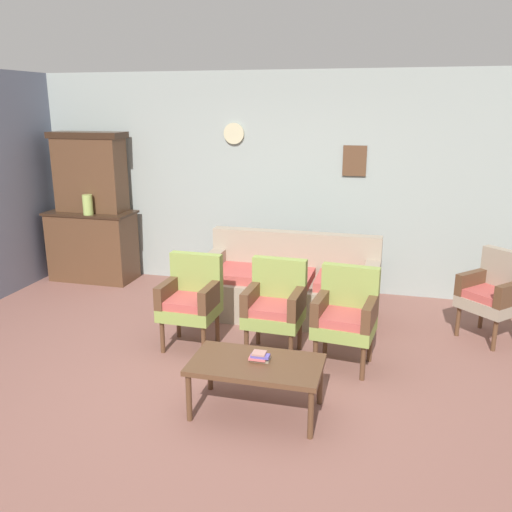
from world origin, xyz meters
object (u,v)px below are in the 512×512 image
(side_cabinet, at_px, (93,246))
(floral_couch, at_px, (290,287))
(armchair_row_middle, at_px, (275,304))
(armchair_by_doorway, at_px, (346,313))
(armchair_near_cabinet, at_px, (191,297))
(coffee_table, at_px, (256,368))
(book_stack_on_table, at_px, (260,357))
(vase_on_cabinet, at_px, (88,205))
(wingback_chair_by_fireplace, at_px, (495,291))

(side_cabinet, bearing_deg, floral_couch, -12.56)
(armchair_row_middle, relative_size, armchair_by_doorway, 1.00)
(armchair_near_cabinet, relative_size, coffee_table, 0.90)
(armchair_by_doorway, xyz_separation_m, book_stack_on_table, (-0.56, -0.95, -0.04))
(book_stack_on_table, bearing_deg, floral_couch, 94.36)
(vase_on_cabinet, height_order, armchair_near_cabinet, vase_on_cabinet)
(book_stack_on_table, bearing_deg, side_cabinet, 138.36)
(armchair_by_doorway, xyz_separation_m, coffee_table, (-0.58, -0.97, -0.12))
(side_cabinet, bearing_deg, armchair_near_cabinet, -38.97)
(wingback_chair_by_fireplace, xyz_separation_m, book_stack_on_table, (-1.95, -1.91, -0.04))
(side_cabinet, bearing_deg, armchair_row_middle, -29.43)
(floral_couch, bearing_deg, armchair_by_doorway, -56.31)
(side_cabinet, bearing_deg, coffee_table, -42.12)
(side_cabinet, relative_size, coffee_table, 1.16)
(vase_on_cabinet, xyz_separation_m, book_stack_on_table, (2.89, -2.47, -0.61))
(armchair_row_middle, bearing_deg, book_stack_on_table, -84.19)
(wingback_chair_by_fireplace, bearing_deg, book_stack_on_table, -135.59)
(floral_couch, bearing_deg, side_cabinet, 167.44)
(vase_on_cabinet, distance_m, book_stack_on_table, 3.85)
(side_cabinet, relative_size, armchair_row_middle, 1.28)
(armchair_row_middle, bearing_deg, side_cabinet, 150.57)
(vase_on_cabinet, xyz_separation_m, wingback_chair_by_fireplace, (4.84, -0.57, -0.56))
(vase_on_cabinet, distance_m, coffee_table, 3.87)
(armchair_near_cabinet, distance_m, coffee_table, 1.37)
(side_cabinet, distance_m, armchair_near_cabinet, 2.63)
(armchair_near_cabinet, bearing_deg, side_cabinet, 141.03)
(vase_on_cabinet, distance_m, floral_couch, 2.87)
(armchair_near_cabinet, height_order, wingback_chair_by_fireplace, same)
(armchair_row_middle, height_order, wingback_chair_by_fireplace, same)
(armchair_row_middle, xyz_separation_m, wingback_chair_by_fireplace, (2.05, 0.88, 0.00))
(side_cabinet, relative_size, wingback_chair_by_fireplace, 1.28)
(armchair_near_cabinet, height_order, armchair_row_middle, same)
(armchair_near_cabinet, distance_m, armchair_row_middle, 0.83)
(armchair_row_middle, relative_size, coffee_table, 0.90)
(floral_couch, distance_m, armchair_by_doorway, 1.30)
(wingback_chair_by_fireplace, relative_size, book_stack_on_table, 5.82)
(coffee_table, distance_m, book_stack_on_table, 0.09)
(vase_on_cabinet, relative_size, armchair_by_doorway, 0.29)
(armchair_near_cabinet, height_order, coffee_table, armchair_near_cabinet)
(armchair_row_middle, distance_m, armchair_by_doorway, 0.67)
(armchair_row_middle, distance_m, wingback_chair_by_fireplace, 2.23)
(armchair_near_cabinet, xyz_separation_m, armchair_row_middle, (0.83, 0.04, 0.00))
(floral_couch, xyz_separation_m, wingback_chair_by_fireplace, (2.10, -0.11, 0.17))
(floral_couch, relative_size, armchair_near_cabinet, 2.17)
(armchair_row_middle, distance_m, coffee_table, 1.06)
(armchair_by_doorway, relative_size, coffee_table, 0.90)
(side_cabinet, relative_size, armchair_by_doorway, 1.28)
(side_cabinet, distance_m, floral_couch, 2.90)
(armchair_by_doorway, bearing_deg, wingback_chair_by_fireplace, 34.70)
(armchair_by_doorway, bearing_deg, armchair_row_middle, 173.17)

